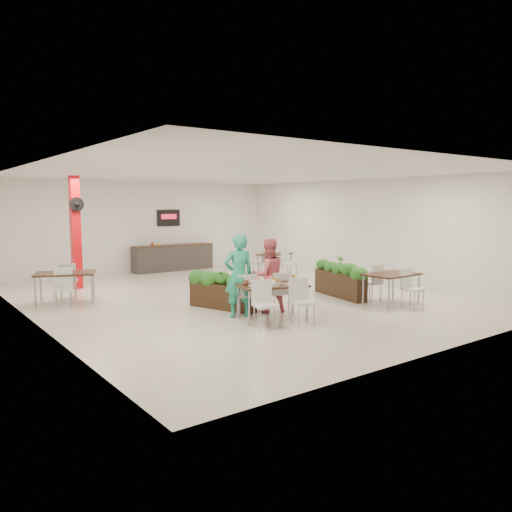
# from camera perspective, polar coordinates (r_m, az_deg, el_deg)

# --- Properties ---
(ground) EXTENTS (12.00, 12.00, 0.00)m
(ground) POSITION_cam_1_polar(r_m,az_deg,el_deg) (13.10, -1.98, -4.64)
(ground) COLOR beige
(ground) RESTS_ON ground
(room_shell) EXTENTS (10.10, 12.10, 3.22)m
(room_shell) POSITION_cam_1_polar(r_m,az_deg,el_deg) (12.88, -2.01, 4.17)
(room_shell) COLOR white
(room_shell) RESTS_ON ground
(red_column) EXTENTS (0.40, 0.41, 3.20)m
(red_column) POSITION_cam_1_polar(r_m,az_deg,el_deg) (15.04, -19.91, 2.69)
(red_column) COLOR red
(red_column) RESTS_ON ground
(service_counter) EXTENTS (3.00, 0.64, 2.20)m
(service_counter) POSITION_cam_1_polar(r_m,az_deg,el_deg) (18.36, -9.46, -0.10)
(service_counter) COLOR #302D2A
(service_counter) RESTS_ON ground
(main_table) EXTENTS (1.61, 1.89, 0.92)m
(main_table) POSITION_cam_1_polar(r_m,az_deg,el_deg) (10.36, 1.84, -3.90)
(main_table) COLOR black
(main_table) RESTS_ON ground
(diner_man) EXTENTS (0.74, 0.58, 1.78)m
(diner_man) POSITION_cam_1_polar(r_m,az_deg,el_deg) (10.61, -2.00, -2.27)
(diner_man) COLOR #249D7A
(diner_man) RESTS_ON ground
(diner_woman) EXTENTS (0.94, 0.82, 1.65)m
(diner_woman) POSITION_cam_1_polar(r_m,az_deg,el_deg) (11.09, 1.41, -2.25)
(diner_woman) COLOR #F56D7C
(diner_woman) RESTS_ON ground
(planter_left) EXTENTS (0.87, 1.78, 0.97)m
(planter_left) POSITION_cam_1_polar(r_m,az_deg,el_deg) (11.48, -3.87, -3.62)
(planter_left) COLOR black
(planter_left) RESTS_ON ground
(planter_right) EXTENTS (0.73, 2.00, 1.06)m
(planter_right) POSITION_cam_1_polar(r_m,az_deg,el_deg) (13.14, 9.56, -2.45)
(planter_right) COLOR black
(planter_right) RESTS_ON ground
(side_table_a) EXTENTS (1.62, 1.66, 0.92)m
(side_table_a) POSITION_cam_1_polar(r_m,az_deg,el_deg) (13.02, -20.96, -2.23)
(side_table_a) COLOR black
(side_table_a) RESTS_ON ground
(side_table_b) EXTENTS (1.29, 1.67, 0.92)m
(side_table_b) POSITION_cam_1_polar(r_m,az_deg,el_deg) (16.79, 2.14, -0.14)
(side_table_b) COLOR black
(side_table_b) RESTS_ON ground
(side_table_c) EXTENTS (1.32, 1.63, 0.92)m
(side_table_c) POSITION_cam_1_polar(r_m,az_deg,el_deg) (12.41, 15.21, -2.48)
(side_table_c) COLOR black
(side_table_c) RESTS_ON ground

